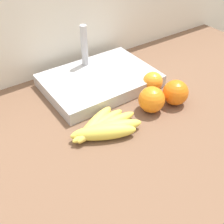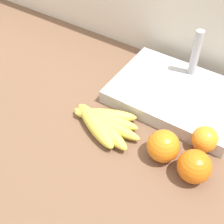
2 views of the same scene
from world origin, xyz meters
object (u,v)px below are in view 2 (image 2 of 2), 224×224
Objects in this scene: orange_far_right at (194,166)px; orange_front at (205,139)px; orange_center at (164,146)px; banana_bunch at (102,122)px; sink_basin at (177,94)px.

orange_front is at bearing 96.40° from orange_far_right.
banana_bunch is at bearing -178.84° from orange_center.
orange_center is at bearing -133.46° from orange_front.
orange_front is 0.18m from sink_basin.
banana_bunch is 2.62× the size of orange_center.
orange_center reaches higher than orange_front.
sink_basin is (0.12, 0.21, 0.00)m from banana_bunch.
orange_center is 0.09m from orange_far_right.
banana_bunch is at bearing -161.78° from orange_front.
orange_front is 0.83× the size of orange_center.
sink_basin reaches higher than orange_front.
orange_front is 0.84× the size of orange_far_right.
orange_front is at bearing 46.54° from orange_center.
banana_bunch is 2.65× the size of orange_far_right.
orange_front is at bearing 18.22° from banana_bunch.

